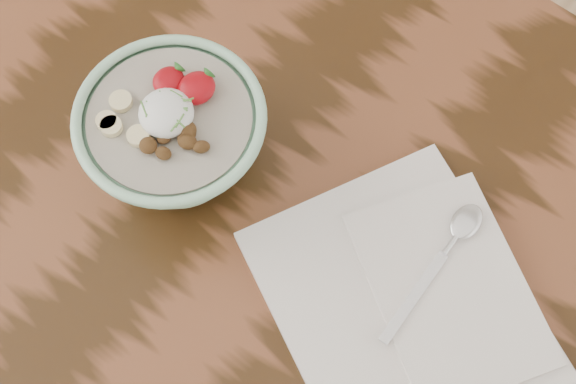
# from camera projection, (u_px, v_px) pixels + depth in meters

# --- Properties ---
(table) EXTENTS (1.60, 0.90, 0.75)m
(table) POSITION_uv_depth(u_px,v_px,m) (202.00, 229.00, 0.92)
(table) COLOR #361F0D
(table) RESTS_ON ground
(breakfast_bowl) EXTENTS (0.19, 0.19, 0.13)m
(breakfast_bowl) POSITION_uv_depth(u_px,v_px,m) (174.00, 136.00, 0.79)
(breakfast_bowl) COLOR #A2D9B3
(breakfast_bowl) RESTS_ON table
(napkin) EXTENTS (0.36, 0.33, 0.02)m
(napkin) POSITION_uv_depth(u_px,v_px,m) (413.00, 306.00, 0.78)
(napkin) COLOR white
(napkin) RESTS_ON table
(spoon) EXTENTS (0.03, 0.17, 0.01)m
(spoon) POSITION_uv_depth(u_px,v_px,m) (453.00, 240.00, 0.79)
(spoon) COLOR silver
(spoon) RESTS_ON napkin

